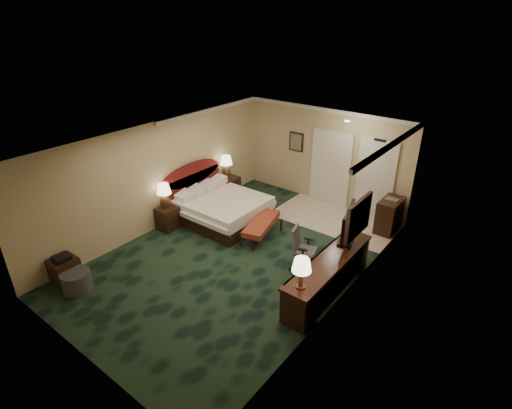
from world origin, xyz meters
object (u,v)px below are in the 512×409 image
Objects in this scene: tv at (347,226)px; minibar at (389,215)px; nightstand_far at (228,188)px; side_table at (65,270)px; bed at (224,210)px; desk at (328,276)px; lamp_far at (226,167)px; ottoman at (76,281)px; nightstand_near at (168,218)px; desk_chair at (306,250)px; bed_bench at (261,229)px; lamp_near at (165,196)px.

tv is 2.46m from minibar.
nightstand_far is 4.56m from minibar.
side_table is at bearing -90.07° from nightstand_far.
bed is 0.76× the size of desk.
lamp_far is 5.12m from ottoman.
desk reaches higher than ottoman.
desk is at bearing 33.96° from side_table.
nightstand_near is 0.57× the size of tv.
lamp_far is at bearing 90.22° from side_table.
nightstand_near is at bearing 172.68° from desk_chair.
lamp_far is 4.93m from desk.
minibar is (4.47, 1.04, -0.56)m from lamp_far.
bed_bench is at bearing 159.26° from desk.
minibar is at bearing 30.54° from bed.
tv is (4.37, -1.31, 0.82)m from nightstand_far.
side_table reaches higher than bed_bench.
nightstand_far is 0.66× the size of tv.
bed is 1.54m from lamp_far.
desk reaches higher than bed_bench.
side_table is 7.52m from minibar.
bed_bench is at bearing 162.16° from tv.
nightstand_far is (-0.82, 1.10, 0.01)m from bed.
nightstand_far reaches higher than nightstand_near.
tv is at bearing -3.50° from bed.
lamp_near is at bearing -84.98° from nightstand_near.
lamp_far is at bearing -167.90° from nightstand_far.
nightstand_near is at bearing -143.73° from minibar.
nightstand_near is at bearing 90.56° from side_table.
bed_bench is 1.40× the size of desk_chair.
lamp_near reaches higher than nightstand_far.
nightstand_near is 0.87× the size of nightstand_far.
desk_chair is (3.23, 3.38, 0.28)m from ottoman.
desk_chair is (1.52, -0.47, 0.26)m from bed_bench.
minibar is at bearing 36.27° from nightstand_near.
nightstand_near is 0.67× the size of minibar.
nightstand_far is at bearing 94.76° from ottoman.
nightstand_far is 4.01m from desk_chair.
desk_chair is (3.68, 0.58, 0.20)m from nightstand_near.
tv is at bearing -18.61° from bed_bench.
lamp_far is at bearing 148.75° from tv.
minibar is (4.47, 3.33, -0.48)m from lamp_near.
minibar is at bearing 36.71° from lamp_near.
lamp_far is 4.06m from desk_chair.
desk_chair is (3.66, 3.37, 0.22)m from side_table.
minibar is (0.03, 3.09, 0.05)m from desk.
lamp_far is at bearing 89.79° from nightstand_near.
bed is 1.37m from nightstand_far.
nightstand_far is at bearing 155.03° from desk.
lamp_far is 0.25× the size of desk.
nightstand_far reaches higher than bed.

